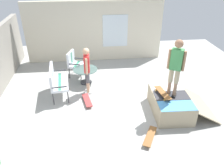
% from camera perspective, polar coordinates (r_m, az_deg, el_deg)
% --- Properties ---
extents(ground_plane, '(12.00, 12.00, 0.10)m').
position_cam_1_polar(ground_plane, '(7.27, 1.15, -5.74)').
color(ground_plane, '#A8A8A3').
extents(house_facade, '(0.23, 6.00, 2.64)m').
position_cam_1_polar(house_facade, '(10.07, -4.41, 13.31)').
color(house_facade, beige).
rests_on(house_facade, ground_plane).
extents(skate_ramp, '(1.63, 1.89, 0.59)m').
position_cam_1_polar(skate_ramp, '(7.03, 15.00, -4.86)').
color(skate_ramp, tan).
rests_on(skate_ramp, ground_plane).
extents(patio_bench, '(1.30, 0.67, 1.02)m').
position_cam_1_polar(patio_bench, '(7.67, -14.24, 1.21)').
color(patio_bench, '#38383D').
rests_on(patio_bench, ground_plane).
extents(patio_chair_near_house, '(0.76, 0.72, 1.02)m').
position_cam_1_polar(patio_chair_near_house, '(8.86, -9.77, 5.70)').
color(patio_chair_near_house, '#38383D').
rests_on(patio_chair_near_house, ground_plane).
extents(patio_table, '(0.90, 0.90, 0.57)m').
position_cam_1_polar(patio_table, '(8.36, -6.82, 2.80)').
color(patio_table, '#38383D').
rests_on(patio_table, ground_plane).
extents(person_watching, '(0.48, 0.25, 1.66)m').
position_cam_1_polar(person_watching, '(7.48, -6.47, 4.18)').
color(person_watching, silver).
rests_on(person_watching, ground_plane).
extents(person_skater, '(0.35, 0.43, 1.73)m').
position_cam_1_polar(person_skater, '(6.37, 16.12, 4.83)').
color(person_skater, black).
rests_on(person_skater, skate_ramp).
extents(skateboard_by_bench, '(0.82, 0.35, 0.10)m').
position_cam_1_polar(skateboard_by_bench, '(7.36, -6.40, -4.17)').
color(skateboard_by_bench, '#B23838').
rests_on(skateboard_by_bench, ground_plane).
extents(skateboard_spare, '(0.80, 0.56, 0.10)m').
position_cam_1_polar(skateboard_spare, '(6.07, 9.77, -13.10)').
color(skateboard_spare, brown).
rests_on(skateboard_spare, ground_plane).
extents(skateboard_on_ramp, '(0.82, 0.32, 0.10)m').
position_cam_1_polar(skateboard_on_ramp, '(6.76, 12.93, -2.22)').
color(skateboard_on_ramp, brown).
rests_on(skateboard_on_ramp, skate_ramp).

